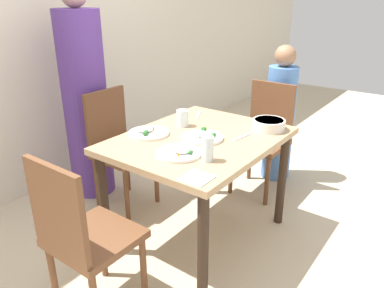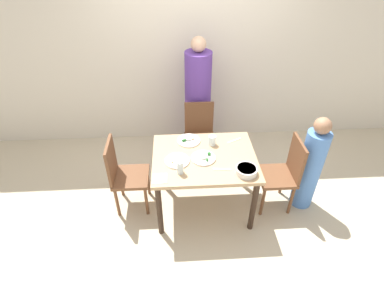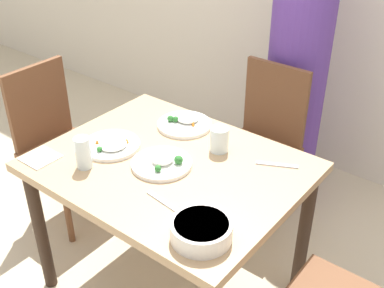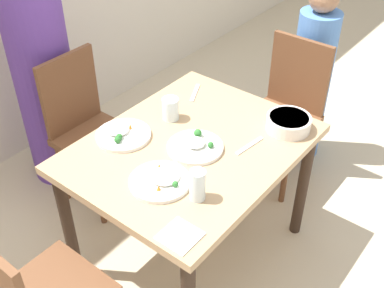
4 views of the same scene
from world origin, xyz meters
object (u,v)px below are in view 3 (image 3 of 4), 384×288
Objects in this scene: bowl_curry at (201,230)px; chair_adult_spot at (262,140)px; plate_rice_adult at (111,145)px; glass_water_tall at (219,139)px; person_adult at (297,75)px.

chair_adult_spot is at bearing 109.42° from bowl_curry.
plate_rice_adult is 0.49m from glass_water_tall.
plate_rice_adult is at bearing -104.23° from person_adult.
person_adult is 7.79× the size of bowl_curry.
chair_adult_spot is 0.54× the size of person_adult.
chair_adult_spot reaches higher than plate_rice_adult.
glass_water_tall is (0.09, -0.91, 0.03)m from person_adult.
bowl_curry is (0.38, -1.07, 0.28)m from chair_adult_spot.
glass_water_tall is at bearing -84.17° from person_adult.
person_adult is at bearing 75.77° from plate_rice_adult.
chair_adult_spot is 0.93m from plate_rice_adult.
person_adult is 6.42× the size of plate_rice_adult.
glass_water_tall is (0.39, 0.28, 0.04)m from plate_rice_adult.
plate_rice_adult is at bearing -144.43° from glass_water_tall.
bowl_curry is at bearing -70.58° from chair_adult_spot.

